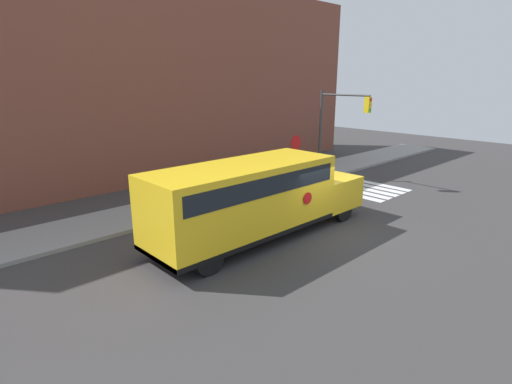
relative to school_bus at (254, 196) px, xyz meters
The scene contains 7 objects.
ground_plane 3.08m from the school_bus, 30.10° to the right, with size 60.00×60.00×0.00m, color #3A3838.
sidewalk_strip 5.88m from the school_bus, 66.61° to the left, with size 44.00×3.00×0.15m.
building_backdrop 12.54m from the school_bus, 79.12° to the left, with size 32.00×4.00×11.17m.
crosswalk_stripes 9.30m from the school_bus, ahead, with size 3.30×3.20×0.01m.
school_bus is the anchor object (origin of this frame).
stop_sign 8.02m from the school_bus, 30.55° to the left, with size 0.79×0.10×2.80m.
traffic_light 9.77m from the school_bus, 18.67° to the left, with size 0.28×3.19×5.14m.
Camera 1 is at (-11.65, -8.74, 5.71)m, focal length 28.00 mm.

